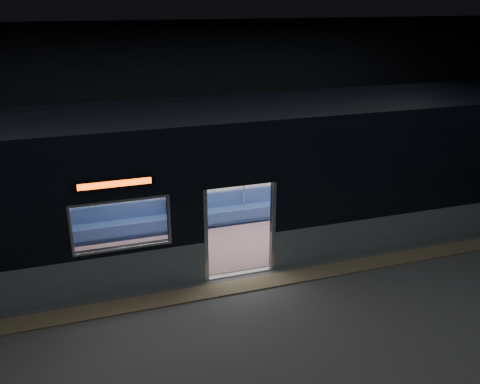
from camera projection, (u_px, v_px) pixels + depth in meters
station_floor at (256, 300)px, 10.06m from camera, size 24.00×14.00×0.01m
station_envelope at (259, 118)px, 8.74m from camera, size 24.00×14.00×5.00m
tactile_strip at (247, 285)px, 10.54m from camera, size 22.80×0.50×0.03m
metro_car at (220, 172)px, 11.65m from camera, size 18.00×3.04×3.35m
passenger at (175, 204)px, 12.67m from camera, size 0.40×0.65×1.29m
handbag at (178, 211)px, 12.54m from camera, size 0.31×0.29×0.13m
transit_map at (348, 156)px, 14.13m from camera, size 0.97×0.03×0.63m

